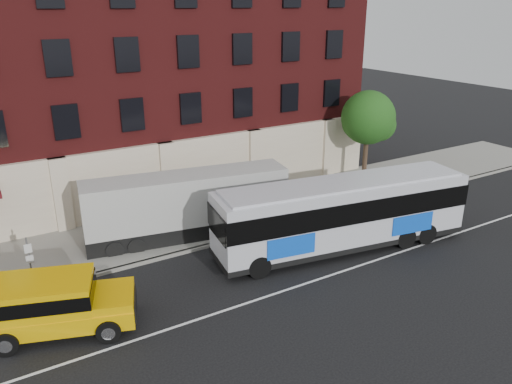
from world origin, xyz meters
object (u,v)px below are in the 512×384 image
street_tree (369,120)px  city_bus (343,212)px  yellow_suv (52,302)px  sign_pole (30,260)px  shipping_container (188,207)px

street_tree → city_bus: 10.93m
city_bus → yellow_suv: (-13.81, 0.15, -0.72)m
sign_pole → shipping_container: 8.07m
sign_pole → street_tree: bearing=8.6°
sign_pole → shipping_container: (7.93, 1.45, 0.28)m
yellow_suv → city_bus: bearing=-0.6°
street_tree → yellow_suv: 23.10m
city_bus → shipping_container: bearing=139.8°
street_tree → city_bus: street_tree is taller
street_tree → yellow_suv: street_tree is taller
street_tree → shipping_container: 14.48m
city_bus → shipping_container: 7.98m
street_tree → shipping_container: street_tree is taller
city_bus → shipping_container: size_ratio=1.25×
sign_pole → city_bus: size_ratio=0.19×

